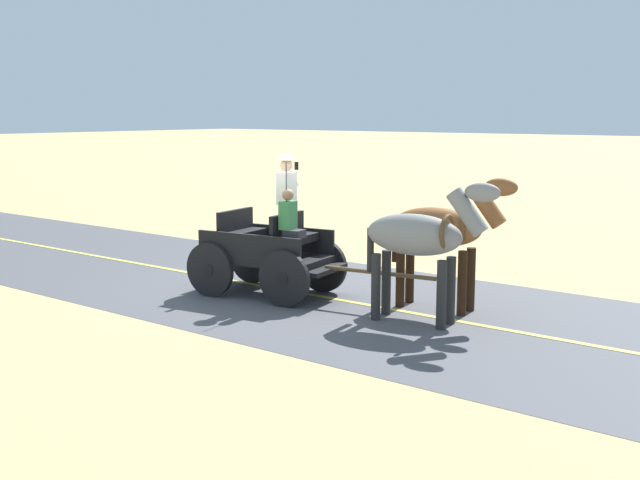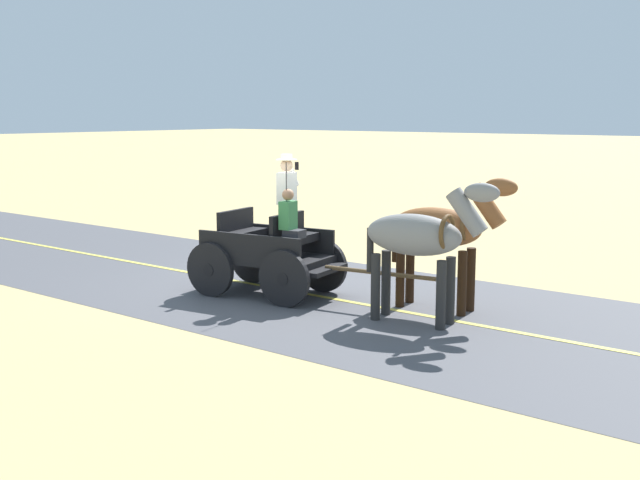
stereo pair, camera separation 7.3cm
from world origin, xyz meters
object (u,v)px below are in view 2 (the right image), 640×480
horse_drawn_carriage (271,249)px  horse_off_side (420,238)px  horse_near_side (443,230)px  traffic_cone (254,241)px

horse_drawn_carriage → horse_off_side: (0.03, 3.07, 0.51)m
horse_drawn_carriage → horse_near_side: size_ratio=2.04×
traffic_cone → horse_off_side: bearing=64.0°
horse_near_side → traffic_cone: size_ratio=4.42×
horse_drawn_carriage → traffic_cone: 4.49m
horse_drawn_carriage → traffic_cone: (-3.05, -3.25, -0.57)m
horse_near_side → traffic_cone: horse_near_side is taller
horse_drawn_carriage → horse_off_side: size_ratio=2.04×
horse_off_side → horse_near_side: bearing=-171.6°
horse_off_side → traffic_cone: horse_off_side is taller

